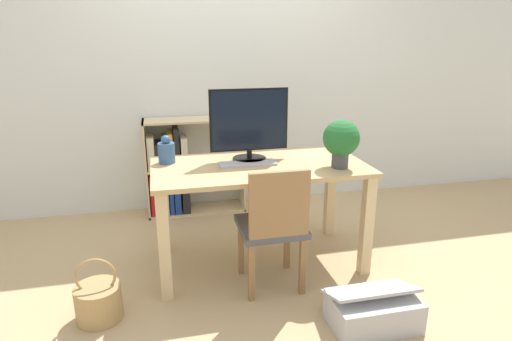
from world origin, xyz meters
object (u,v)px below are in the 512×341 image
monitor (249,123)px  potted_plant (341,140)px  basket (99,301)px  bookshelf (178,171)px  keyboard (247,164)px  vase (166,151)px  chair (273,224)px  storage_box (373,310)px

monitor → potted_plant: (0.54, -0.31, -0.07)m
basket → bookshelf: bearing=69.9°
keyboard → basket: keyboard is taller
bookshelf → monitor: bearing=-63.8°
monitor → basket: bearing=-151.0°
vase → potted_plant: size_ratio=0.61×
keyboard → monitor: bearing=71.8°
potted_plant → bookshelf: potted_plant is taller
basket → monitor: bearing=29.0°
bookshelf → chair: bearing=-70.3°
keyboard → chair: size_ratio=0.46×
monitor → vase: size_ratio=2.82×
vase → bookshelf: (0.10, 0.87, -0.41)m
monitor → keyboard: bearing=-108.2°
potted_plant → chair: (-0.49, -0.17, -0.47)m
vase → basket: vase is taller
keyboard → storage_box: (0.53, -0.85, -0.64)m
storage_box → basket: bearing=164.7°
monitor → basket: (-1.00, -0.55, -0.87)m
monitor → storage_box: (0.49, -0.96, -0.89)m
vase → storage_box: (1.05, -1.02, -0.71)m
keyboard → potted_plant: size_ratio=1.21×
monitor → storage_box: bearing=-62.9°
storage_box → chair: bearing=132.4°
keyboard → potted_plant: 0.63m
storage_box → potted_plant: bearing=85.9°
monitor → bookshelf: monitor is taller
bookshelf → storage_box: bookshelf is taller
vase → storage_box: 1.63m
keyboard → potted_plant: bearing=-18.8°
monitor → potted_plant: monitor is taller
chair → bookshelf: 1.49m
chair → basket: size_ratio=2.15×
bookshelf → basket: bearing=-110.1°
storage_box → monitor: bearing=117.1°
keyboard → storage_box: 1.19m
bookshelf → potted_plant: bearing=-51.2°
potted_plant → basket: 1.75m
vase → basket: (-0.44, -0.61, -0.70)m
vase → monitor: bearing=-5.8°
potted_plant → storage_box: size_ratio=0.65×
monitor → chair: monitor is taller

